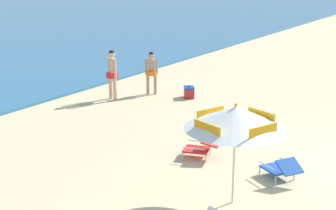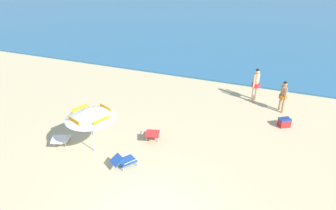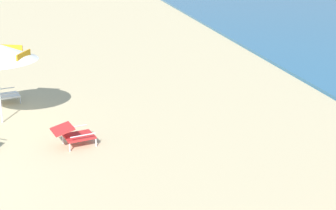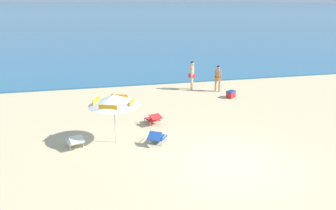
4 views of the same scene
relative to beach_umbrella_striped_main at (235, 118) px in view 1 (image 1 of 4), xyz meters
The scene contains 6 objects.
beach_umbrella_striped_main is the anchor object (origin of this frame).
lounge_chair_under_umbrella 2.16m from the beach_umbrella_striped_main, 16.48° to the right, with size 0.93×1.03×0.52m.
lounge_chair_beside_umbrella 2.81m from the beach_umbrella_striped_main, 41.62° to the left, with size 0.73×0.96×0.49m.
person_standing_near_shore 9.09m from the beach_umbrella_striped_main, 42.86° to the left, with size 0.39×0.41×1.58m.
person_standing_beside 8.70m from the beach_umbrella_striped_main, 52.72° to the left, with size 0.43×0.49×1.76m.
cooler_box 8.47m from the beach_umbrella_striped_main, 34.42° to the left, with size 0.61×0.57×0.43m.
Camera 1 is at (-11.57, -0.71, 4.28)m, focal length 51.73 mm.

